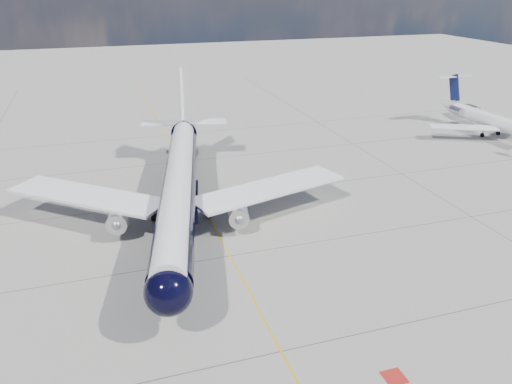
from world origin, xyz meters
TOP-DOWN VIEW (x-y plane):
  - ground at (0.00, 30.00)m, footprint 320.00×320.00m
  - taxiway_centerline at (0.00, 25.00)m, footprint 0.16×160.00m
  - red_marking at (6.80, -10.00)m, footprint 1.60×1.60m
  - main_airliner at (-3.20, 20.38)m, footprint 39.66×48.92m
  - regional_jet at (55.82, 37.36)m, footprint 24.13×27.69m

SIDE VIEW (x-z plane):
  - ground at x=0.00m, z-range 0.00..0.00m
  - taxiway_centerline at x=0.00m, z-range 0.00..0.01m
  - red_marking at x=6.80m, z-range 0.00..0.01m
  - regional_jet at x=55.82m, z-range -1.73..7.65m
  - main_airliner at x=-3.20m, z-range -2.70..11.55m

